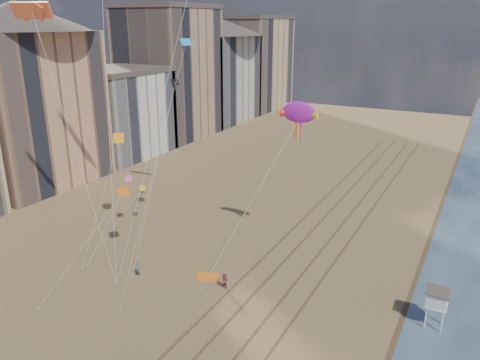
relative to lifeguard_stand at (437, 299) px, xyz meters
name	(u,v)px	position (x,y,z in m)	size (l,w,h in m)	color
wet_sand	(467,253)	(1.67, 16.53, -2.77)	(260.00, 260.00, 0.00)	#42301E
tracks	(302,257)	(-14.78, 6.53, -2.76)	(7.68, 120.00, 0.01)	brown
buildings	(153,80)	(-63.06, 42.12, 10.78)	(34.72, 131.35, 29.00)	#C6B284
lifeguard_stand	(437,299)	(0.00, 0.00, 0.00)	(1.99, 1.99, 3.60)	silver
grounded_kite	(208,276)	(-21.80, -2.36, -2.65)	(2.22, 1.42, 0.25)	orange
show_kite	(299,113)	(-15.84, 6.53, 13.65)	(4.72, 6.09, 19.91)	purple
kite_flyer_a	(138,269)	(-28.36, -5.56, -1.98)	(0.58, 0.38, 1.58)	slate
kite_flyer_b	(225,281)	(-19.12, -3.46, -1.89)	(0.85, 0.66, 1.75)	brown
small_kites	(141,138)	(-32.29, 0.87, 10.23)	(12.58, 10.32, 18.67)	#2690CC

